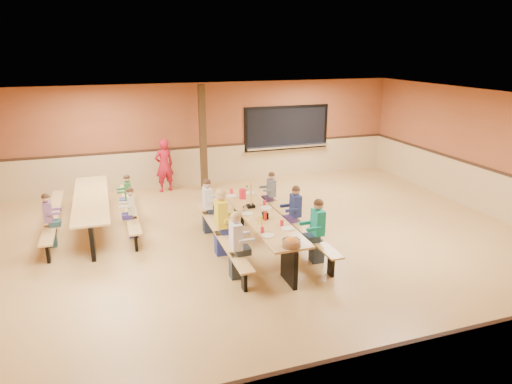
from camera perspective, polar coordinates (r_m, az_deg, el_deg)
name	(u,v)px	position (r m, az deg, el deg)	size (l,w,h in m)	color
ground	(260,248)	(9.54, 0.56, -6.96)	(12.00, 12.00, 0.00)	#A1743D
room_envelope	(261,217)	(9.27, 0.57, -3.08)	(12.04, 10.04, 3.02)	brown
kitchen_pass_through	(287,130)	(14.45, 3.87, 7.76)	(2.78, 0.28, 1.38)	black
structural_post	(203,138)	(13.10, -6.65, 6.69)	(0.18, 0.18, 3.00)	#322110
cafeteria_table_main	(260,224)	(9.34, 0.52, -4.01)	(1.91, 3.70, 0.74)	#B98C49
cafeteria_table_second	(92,206)	(11.00, -19.84, -1.69)	(1.91, 3.70, 0.74)	#B98C49
seated_child_white_left	(236,246)	(8.14, -2.52, -6.73)	(0.38, 0.31, 1.24)	silver
seated_adult_yellow	(221,223)	(9.04, -4.37, -3.84)	(0.43, 0.35, 1.34)	gold
seated_child_grey_left	(208,206)	(10.17, -6.07, -1.78)	(0.37, 0.30, 1.21)	silver
seated_child_teal_right	(317,231)	(8.79, 7.68, -4.90)	(0.39, 0.32, 1.26)	#13917A
seated_child_navy_right	(295,214)	(9.69, 4.94, -2.76)	(0.37, 0.30, 1.21)	navy
seated_child_char_right	(271,196)	(10.96, 1.93, -0.45)	(0.33, 0.27, 1.13)	#585B63
seated_child_purple_sec	(49,221)	(10.31, -24.46, -3.28)	(0.34, 0.27, 1.14)	#794F75
seated_child_green_sec	(128,198)	(11.22, -15.66, -0.73)	(0.32, 0.27, 1.12)	#35743E
seated_child_tan_sec	(132,213)	(10.20, -15.26, -2.56)	(0.32, 0.26, 1.11)	beige
standing_woman	(164,165)	(13.22, -11.41, 3.28)	(0.56, 0.36, 1.52)	#A91324
punch_pitcher	(243,194)	(10.16, -1.69, -0.24)	(0.16, 0.16, 0.22)	red
chip_bowl	(291,242)	(7.81, 4.44, -6.29)	(0.32, 0.32, 0.15)	orange
napkin_dispenser	(265,216)	(9.00, 1.15, -2.96)	(0.10, 0.14, 0.13)	black
condiment_mustard	(261,220)	(8.71, 0.63, -3.54)	(0.06, 0.06, 0.17)	yellow
condiment_ketchup	(265,216)	(8.90, 1.17, -3.06)	(0.06, 0.06, 0.17)	#B2140F
table_paddle	(251,201)	(9.59, -0.67, -1.17)	(0.16, 0.16, 0.56)	black
place_settings	(260,212)	(9.24, 0.52, -2.46)	(0.65, 3.30, 0.11)	beige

